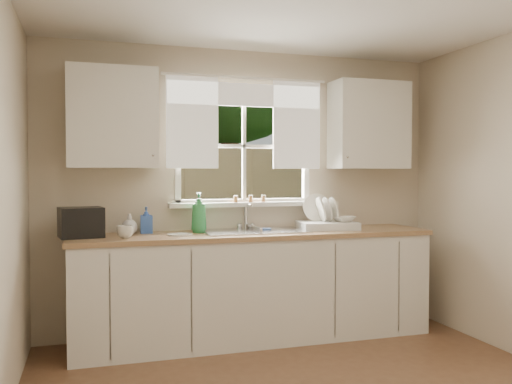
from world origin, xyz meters
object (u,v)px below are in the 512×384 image
object	(u,v)px
dish_rack	(327,222)
soap_bottle_a	(199,213)
cup	(125,232)
black_appliance	(81,222)

from	to	relation	value
dish_rack	soap_bottle_a	bearing A→B (deg)	177.52
soap_bottle_a	cup	xyz separation A→B (m)	(-0.62, -0.23, -0.12)
dish_rack	black_appliance	world-z (taller)	dish_rack
cup	black_appliance	size ratio (longest dim) A/B	0.39
dish_rack	cup	distance (m)	1.77
dish_rack	cup	size ratio (longest dim) A/B	4.33
soap_bottle_a	black_appliance	distance (m)	0.94
dish_rack	black_appliance	xyz separation A→B (m)	(-2.09, -0.01, 0.06)
cup	black_appliance	distance (m)	0.37
soap_bottle_a	black_appliance	xyz separation A→B (m)	(-0.94, -0.06, -0.05)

